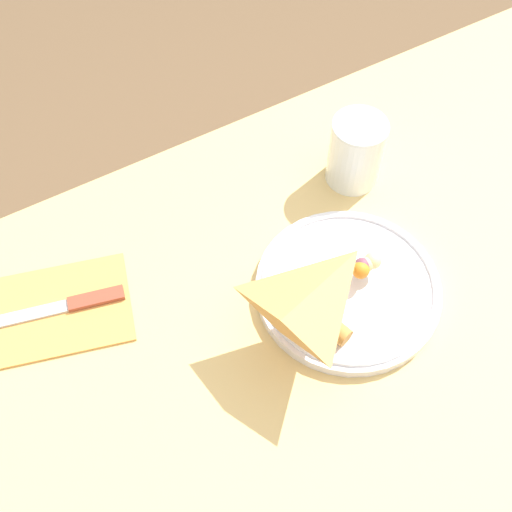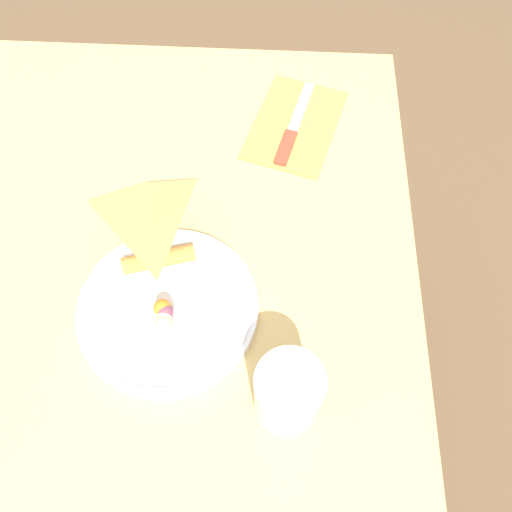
{
  "view_description": "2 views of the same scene",
  "coord_description": "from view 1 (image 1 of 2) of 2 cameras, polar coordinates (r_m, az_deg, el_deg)",
  "views": [
    {
      "loc": [
        0.39,
        0.23,
        1.47
      ],
      "look_at": [
        0.16,
        -0.17,
        0.75
      ],
      "focal_mm": 45.0,
      "sensor_mm": 36.0,
      "label": 1
    },
    {
      "loc": [
        -0.18,
        -0.21,
        1.36
      ],
      "look_at": [
        0.14,
        -0.19,
        0.79
      ],
      "focal_mm": 35.0,
      "sensor_mm": 36.0,
      "label": 2
    }
  ],
  "objects": [
    {
      "name": "dining_table",
      "position": [
        0.95,
        14.15,
        -7.34
      ],
      "size": [
        1.24,
        0.84,
        0.73
      ],
      "color": "#DBB770",
      "rests_on": "ground_plane"
    },
    {
      "name": "ground_plane",
      "position": [
        1.54,
        9.01,
        -17.67
      ],
      "size": [
        6.0,
        6.0,
        0.0
      ],
      "primitive_type": "plane",
      "color": "brown"
    },
    {
      "name": "napkin_folded",
      "position": [
        0.87,
        -17.74,
        -4.7
      ],
      "size": [
        0.23,
        0.18,
        0.0
      ],
      "rotation": [
        0.0,
        0.0,
        -0.28
      ],
      "color": "#E59E4C",
      "rests_on": "dining_table"
    },
    {
      "name": "plate_pizza",
      "position": [
        0.84,
        8.17,
        -2.71
      ],
      "size": [
        0.24,
        0.24,
        0.05
      ],
      "color": "white",
      "rests_on": "dining_table"
    },
    {
      "name": "butter_knife",
      "position": [
        0.86,
        -17.21,
        -4.41
      ],
      "size": [
        0.19,
        0.07,
        0.01
      ],
      "rotation": [
        0.0,
        0.0,
        -0.25
      ],
      "color": "#99422D",
      "rests_on": "napkin_folded"
    },
    {
      "name": "milk_glass",
      "position": [
        0.93,
        8.81,
        8.92
      ],
      "size": [
        0.08,
        0.08,
        0.11
      ],
      "color": "white",
      "rests_on": "dining_table"
    }
  ]
}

